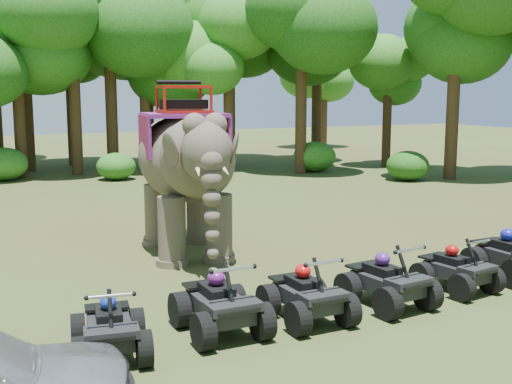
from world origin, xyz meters
The scene contains 22 objects.
ground centered at (0.00, 0.00, 0.00)m, with size 110.00×110.00×0.00m, color #47381E.
elephant centered at (-0.68, 3.83, 2.18)m, with size 2.29×5.20×4.36m, color brown, non-canonical shape.
atv_0 centered at (-4.05, -1.84, 0.59)m, with size 1.16×1.60×1.18m, color black, non-canonical shape.
atv_1 centered at (-2.13, -1.69, 0.66)m, with size 1.30×1.78×1.32m, color black, non-canonical shape.
atv_2 centered at (-0.50, -1.85, 0.63)m, with size 1.23×1.69×1.25m, color black, non-canonical shape.
atv_3 centered at (1.30, -1.84, 0.64)m, with size 1.26×1.72×1.28m, color black, non-canonical shape.
atv_4 centered at (3.21, -1.69, 0.59)m, with size 1.16×1.58×1.17m, color black, non-canonical shape.
tree_0 centered at (0.00, 21.32, 4.43)m, with size 6.20×6.20×8.86m, color #195114, non-canonical shape.
tree_1 centered at (4.43, 23.57, 4.77)m, with size 6.68×6.68×9.55m, color #195114, non-canonical shape.
tree_2 centered at (7.32, 19.05, 4.06)m, with size 5.68×5.68×8.11m, color #195114, non-canonical shape.
tree_3 centered at (10.35, 16.87, 4.58)m, with size 6.41×6.41×9.16m, color #195114, non-canonical shape.
tree_4 centered at (16.18, 17.38, 3.27)m, with size 4.58×4.58×6.54m, color #195114, non-canonical shape.
tree_5 centered at (15.58, 11.71, 4.84)m, with size 6.77×6.77×9.68m, color #195114, non-canonical shape.
tree_31 centered at (8.80, 22.22, 5.27)m, with size 7.38×7.38×10.54m, color #195114, non-canonical shape.
tree_35 centered at (4.86, 22.08, 3.96)m, with size 5.54×5.54×7.92m, color #195114, non-canonical shape.
tree_39 centered at (-2.63, 21.47, 4.15)m, with size 5.81×5.81×8.29m, color #195114, non-canonical shape.
tree_40 centered at (1.97, 21.99, 5.08)m, with size 7.11×7.11×10.15m, color #195114, non-canonical shape.
tree_41 centered at (3.73, 21.85, 4.15)m, with size 5.81×5.81×8.30m, color #195114, non-canonical shape.
tree_42 centered at (19.45, 29.02, 3.84)m, with size 5.38×5.38×7.68m, color #195114, non-canonical shape.
tree_43 centered at (14.25, 21.68, 4.74)m, with size 6.64×6.64×9.48m, color #195114, non-canonical shape.
tree_45 centered at (-1.95, 23.81, 4.29)m, with size 6.01×6.01×8.59m, color #195114, non-canonical shape.
tree_46 centered at (0.66, 25.76, 4.66)m, with size 6.53×6.53×9.33m, color #195114, non-canonical shape.
Camera 1 is at (-6.25, -11.34, 4.07)m, focal length 45.00 mm.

